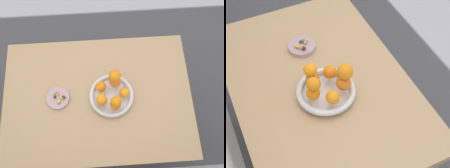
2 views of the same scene
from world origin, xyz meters
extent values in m
plane|color=#4C4C51|center=(0.00, 0.00, 0.00)|extent=(6.00, 6.00, 0.00)
cube|color=tan|center=(0.00, 0.00, 0.72)|extent=(1.10, 0.76, 0.04)
cylinder|color=tan|center=(0.49, -0.32, 0.35)|extent=(0.05, 0.05, 0.70)
cylinder|color=tan|center=(0.49, 0.32, 0.35)|extent=(0.05, 0.05, 0.70)
cylinder|color=silver|center=(-0.08, 0.00, 0.75)|extent=(0.21, 0.21, 0.01)
torus|color=silver|center=(-0.08, 0.00, 0.77)|extent=(0.26, 0.26, 0.03)
cylinder|color=#B28C99|center=(0.23, -0.01, 0.75)|extent=(0.13, 0.13, 0.02)
sphere|color=orange|center=(-0.15, 0.00, 0.81)|extent=(0.06, 0.06, 0.06)
sphere|color=orange|center=(-0.11, -0.07, 0.81)|extent=(0.07, 0.07, 0.07)
sphere|color=orange|center=(-0.03, -0.04, 0.81)|extent=(0.06, 0.06, 0.06)
sphere|color=orange|center=(-0.03, 0.04, 0.81)|extent=(0.06, 0.06, 0.06)
sphere|color=orange|center=(-0.10, 0.07, 0.81)|extent=(0.06, 0.06, 0.06)
sphere|color=orange|center=(-0.10, 0.06, 0.87)|extent=(0.06, 0.06, 0.06)
sphere|color=orange|center=(-0.03, 0.04, 0.87)|extent=(0.06, 0.06, 0.06)
sphere|color=orange|center=(-0.10, -0.08, 0.88)|extent=(0.07, 0.07, 0.07)
sphere|color=#4C9947|center=(0.24, -0.02, 0.77)|extent=(0.02, 0.02, 0.02)
sphere|color=gold|center=(0.20, 0.00, 0.77)|extent=(0.02, 0.02, 0.02)
sphere|color=gold|center=(0.22, 0.02, 0.77)|extent=(0.02, 0.02, 0.02)
sphere|color=#C6384C|center=(0.23, -0.03, 0.77)|extent=(0.02, 0.02, 0.02)
sphere|color=gold|center=(0.21, 0.02, 0.77)|extent=(0.02, 0.02, 0.02)
sphere|color=#472819|center=(0.19, -0.01, 0.77)|extent=(0.02, 0.02, 0.02)
sphere|color=gold|center=(0.23, -0.03, 0.77)|extent=(0.02, 0.02, 0.02)
sphere|color=#472819|center=(0.24, -0.01, 0.77)|extent=(0.01, 0.01, 0.01)
camera|label=1|loc=(-0.06, 0.33, 1.97)|focal=35.00mm
camera|label=2|loc=(-0.91, 0.33, 1.93)|focal=55.00mm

